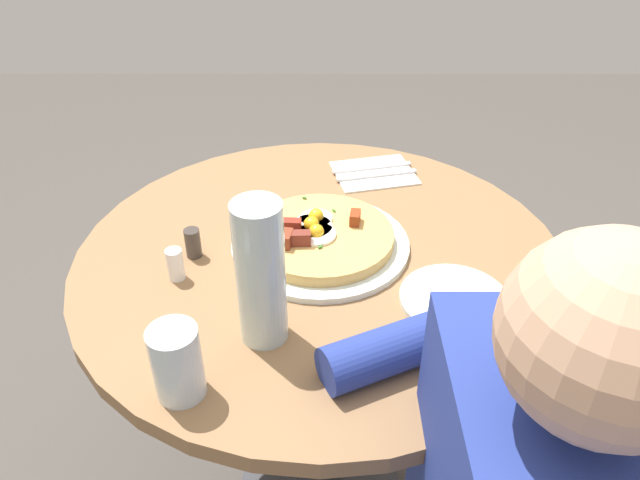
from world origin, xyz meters
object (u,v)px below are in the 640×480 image
(bread_plate, at_px, (455,299))
(pizza_plate, at_px, (319,244))
(breakfast_pizza, at_px, (318,235))
(pepper_shaker, at_px, (194,243))
(water_bottle, at_px, (262,274))
(fork, at_px, (377,175))
(water_glass, at_px, (178,363))
(dining_table, at_px, (321,324))
(salt_shaker, at_px, (176,264))
(knife, at_px, (373,167))

(bread_plate, bearing_deg, pizza_plate, -124.60)
(breakfast_pizza, xyz_separation_m, pepper_shaker, (0.03, -0.22, 0.00))
(water_bottle, bearing_deg, fork, 156.95)
(breakfast_pizza, xyz_separation_m, water_glass, (0.34, -0.18, 0.03))
(dining_table, height_order, pepper_shaker, pepper_shaker)
(pizza_plate, distance_m, water_bottle, 0.27)
(water_glass, bearing_deg, pizza_plate, 151.42)
(dining_table, distance_m, pepper_shaker, 0.31)
(pizza_plate, xyz_separation_m, breakfast_pizza, (-0.00, -0.00, 0.02))
(dining_table, bearing_deg, pizza_plate, -161.08)
(dining_table, distance_m, salt_shaker, 0.33)
(salt_shaker, bearing_deg, water_bottle, 49.33)
(bread_plate, distance_m, salt_shaker, 0.47)
(water_glass, distance_m, water_bottle, 0.16)
(fork, bearing_deg, knife, 90.00)
(fork, bearing_deg, bread_plate, -90.19)
(dining_table, relative_size, water_glass, 7.94)
(dining_table, height_order, water_glass, water_glass)
(dining_table, bearing_deg, water_glass, -30.18)
(pizza_plate, relative_size, water_bottle, 1.39)
(knife, relative_size, water_glass, 1.62)
(breakfast_pizza, relative_size, knife, 1.48)
(dining_table, distance_m, pizza_plate, 0.18)
(water_glass, height_order, water_bottle, water_bottle)
(dining_table, relative_size, fork, 4.92)
(dining_table, xyz_separation_m, knife, (-0.31, 0.11, 0.18))
(water_glass, xyz_separation_m, pepper_shaker, (-0.31, -0.04, -0.03))
(knife, relative_size, water_bottle, 0.77)
(salt_shaker, distance_m, pepper_shaker, 0.07)
(knife, bearing_deg, dining_table, -123.63)
(fork, height_order, pepper_shaker, pepper_shaker)
(pizza_plate, height_order, bread_plate, pizza_plate)
(pizza_plate, xyz_separation_m, fork, (-0.26, 0.13, 0.00))
(pizza_plate, distance_m, pepper_shaker, 0.22)
(breakfast_pizza, bearing_deg, water_bottle, -18.97)
(pizza_plate, height_order, water_bottle, water_bottle)
(knife, distance_m, water_bottle, 0.57)
(bread_plate, relative_size, knife, 0.99)
(dining_table, distance_m, bread_plate, 0.32)
(water_glass, relative_size, water_bottle, 0.48)
(bread_plate, bearing_deg, dining_table, -122.72)
(bread_plate, height_order, knife, bread_plate)
(pizza_plate, relative_size, salt_shaker, 5.58)
(knife, height_order, water_glass, water_glass)
(knife, height_order, water_bottle, water_bottle)
(fork, relative_size, salt_shaker, 3.10)
(pizza_plate, xyz_separation_m, water_bottle, (0.23, -0.08, 0.11))
(pizza_plate, height_order, breakfast_pizza, breakfast_pizza)
(pizza_plate, bearing_deg, fork, 153.77)
(pizza_plate, height_order, knife, pizza_plate)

